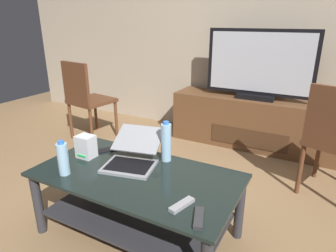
# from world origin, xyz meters

# --- Properties ---
(ground_plane) EXTENTS (7.68, 7.68, 0.00)m
(ground_plane) POSITION_xyz_m (0.00, 0.00, 0.00)
(ground_plane) COLOR olive
(back_wall) EXTENTS (6.40, 0.12, 2.80)m
(back_wall) POSITION_xyz_m (0.00, 2.15, 1.40)
(back_wall) COLOR #B2A38C
(back_wall) RESTS_ON ground
(coffee_table) EXTENTS (1.28, 0.68, 0.46)m
(coffee_table) POSITION_xyz_m (0.07, -0.03, 0.32)
(coffee_table) COLOR black
(coffee_table) RESTS_ON ground
(media_cabinet) EXTENTS (1.81, 0.44, 0.56)m
(media_cabinet) POSITION_xyz_m (0.39, 1.83, 0.28)
(media_cabinet) COLOR brown
(media_cabinet) RESTS_ON ground
(television) EXTENTS (1.11, 0.20, 0.72)m
(television) POSITION_xyz_m (0.39, 1.81, 0.91)
(television) COLOR black
(television) RESTS_ON media_cabinet
(side_chair) EXTENTS (0.50, 0.50, 0.93)m
(side_chair) POSITION_xyz_m (-1.39, 1.09, 0.53)
(side_chair) COLOR #59331E
(side_chair) RESTS_ON ground
(laptop) EXTENTS (0.41, 0.48, 0.19)m
(laptop) POSITION_xyz_m (-0.03, 0.09, 0.52)
(laptop) COLOR gray
(laptop) RESTS_ON coffee_table
(router_box) EXTENTS (0.12, 0.10, 0.16)m
(router_box) POSITION_xyz_m (-0.37, 0.01, 0.54)
(router_box) COLOR silver
(router_box) RESTS_ON coffee_table
(water_bottle_near) EXTENTS (0.07, 0.07, 0.28)m
(water_bottle_near) POSITION_xyz_m (0.15, 0.23, 0.59)
(water_bottle_near) COLOR #99C6E5
(water_bottle_near) RESTS_ON coffee_table
(water_bottle_far) EXTENTS (0.07, 0.07, 0.22)m
(water_bottle_far) POSITION_xyz_m (-0.32, -0.24, 0.56)
(water_bottle_far) COLOR #99C6E5
(water_bottle_far) RESTS_ON coffee_table
(cell_phone) EXTENTS (0.13, 0.16, 0.01)m
(cell_phone) POSITION_xyz_m (-0.31, 0.16, 0.46)
(cell_phone) COLOR black
(cell_phone) RESTS_ON coffee_table
(tv_remote) EXTENTS (0.09, 0.17, 0.02)m
(tv_remote) POSITION_xyz_m (0.59, -0.26, 0.47)
(tv_remote) COLOR #2D2D30
(tv_remote) RESTS_ON coffee_table
(soundbar_remote) EXTENTS (0.09, 0.17, 0.02)m
(soundbar_remote) POSITION_xyz_m (0.48, -0.20, 0.47)
(soundbar_remote) COLOR #99999E
(soundbar_remote) RESTS_ON coffee_table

